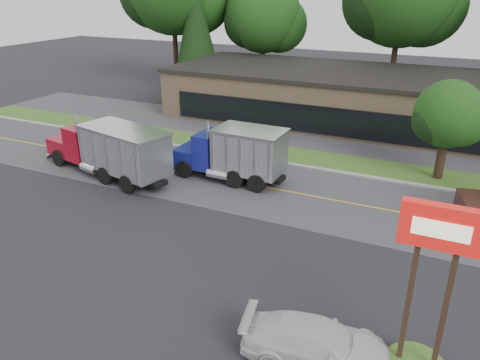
# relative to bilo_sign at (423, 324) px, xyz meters

# --- Properties ---
(ground) EXTENTS (140.00, 140.00, 0.00)m
(ground) POSITION_rel_bilo_sign_xyz_m (-10.50, 2.50, -2.02)
(ground) COLOR #2F2F33
(ground) RESTS_ON ground
(road) EXTENTS (60.00, 8.00, 0.02)m
(road) POSITION_rel_bilo_sign_xyz_m (-10.50, 11.50, -2.02)
(road) COLOR #5C5C62
(road) RESTS_ON ground
(center_line) EXTENTS (60.00, 0.12, 0.01)m
(center_line) POSITION_rel_bilo_sign_xyz_m (-10.50, 11.50, -2.02)
(center_line) COLOR gold
(center_line) RESTS_ON ground
(curb) EXTENTS (60.00, 0.30, 0.12)m
(curb) POSITION_rel_bilo_sign_xyz_m (-10.50, 15.70, -2.02)
(curb) COLOR #9E9E99
(curb) RESTS_ON ground
(grass_verge) EXTENTS (60.00, 3.40, 0.03)m
(grass_verge) POSITION_rel_bilo_sign_xyz_m (-10.50, 17.50, -2.02)
(grass_verge) COLOR #3D6321
(grass_verge) RESTS_ON ground
(far_parking) EXTENTS (60.00, 7.00, 0.02)m
(far_parking) POSITION_rel_bilo_sign_xyz_m (-10.50, 22.50, -2.02)
(far_parking) COLOR #5C5C62
(far_parking) RESTS_ON ground
(strip_mall) EXTENTS (32.00, 12.00, 4.00)m
(strip_mall) POSITION_rel_bilo_sign_xyz_m (-8.50, 28.50, -0.02)
(strip_mall) COLOR tan
(strip_mall) RESTS_ON ground
(bilo_sign) EXTENTS (2.20, 1.90, 5.95)m
(bilo_sign) POSITION_rel_bilo_sign_xyz_m (0.00, 0.00, 0.00)
(bilo_sign) COLOR #6B6054
(bilo_sign) RESTS_ON ground
(tree_far_b) EXTENTS (8.52, 8.02, 12.15)m
(tree_far_b) POSITION_rel_bilo_sign_xyz_m (-20.37, 36.60, 5.73)
(tree_far_b) COLOR #382619
(tree_far_b) RESTS_ON ground
(evergreen_left) EXTENTS (5.37, 5.37, 12.20)m
(evergreen_left) POSITION_rel_bilo_sign_xyz_m (-26.50, 32.50, 4.68)
(evergreen_left) COLOR #382619
(evergreen_left) RESTS_ON ground
(tree_verge) EXTENTS (4.33, 4.08, 6.18)m
(tree_verge) POSITION_rel_bilo_sign_xyz_m (-0.43, 17.55, 1.91)
(tree_verge) COLOR #382619
(tree_verge) RESTS_ON ground
(dump_truck_red) EXTENTS (10.20, 4.63, 3.36)m
(dump_truck_red) POSITION_rel_bilo_sign_xyz_m (-19.22, 9.08, -0.21)
(dump_truck_red) COLOR black
(dump_truck_red) RESTS_ON ground
(dump_truck_blue) EXTENTS (7.16, 2.78, 3.36)m
(dump_truck_blue) POSITION_rel_bilo_sign_xyz_m (-11.95, 11.84, -0.22)
(dump_truck_blue) COLOR black
(dump_truck_blue) RESTS_ON ground
(rally_car) EXTENTS (5.14, 2.87, 1.41)m
(rally_car) POSITION_rel_bilo_sign_xyz_m (-3.00, -0.65, -1.32)
(rally_car) COLOR silver
(rally_car) RESTS_ON ground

